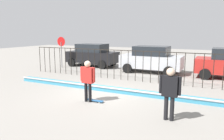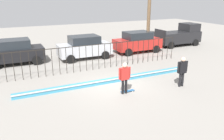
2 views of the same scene
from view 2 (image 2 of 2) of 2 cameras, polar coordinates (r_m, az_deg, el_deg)
ground_plane at (r=13.36m, az=0.52°, el=-4.14°), size 60.00×60.00×0.00m
bowl_coping_ledge at (r=13.92m, az=-0.77°, el=-2.67°), size 11.00×0.40×0.27m
perimeter_fence at (r=16.05m, az=-4.90°, el=3.85°), size 14.04×0.04×1.82m
skateboarder at (r=12.09m, az=3.15°, el=-1.35°), size 0.70×0.26×1.73m
skateboard at (r=12.64m, az=3.89°, el=-5.24°), size 0.80×0.20×0.07m
camera_operator at (r=13.64m, az=17.10°, el=0.24°), size 0.71×0.27×1.76m
parked_car_black at (r=18.94m, az=-23.20°, el=4.20°), size 4.30×2.12×1.90m
parked_car_silver at (r=19.18m, az=-6.88°, el=5.71°), size 4.30×2.12×1.90m
parked_car_red at (r=21.34m, az=6.33°, el=7.00°), size 4.30×2.12×1.90m
pickup_truck at (r=25.20m, az=16.50°, el=8.24°), size 4.70×2.12×2.24m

